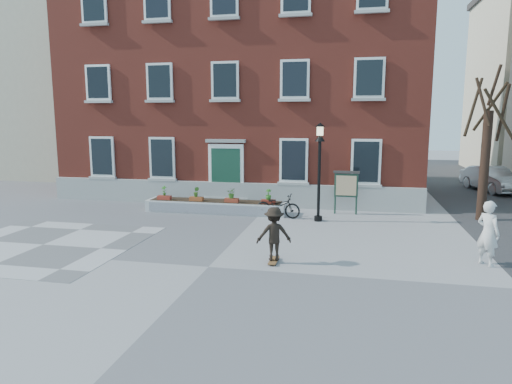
% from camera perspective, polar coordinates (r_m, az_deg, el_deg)
% --- Properties ---
extents(ground, '(100.00, 100.00, 0.00)m').
position_cam_1_polar(ground, '(12.97, -5.96, -9.29)').
color(ground, gray).
rests_on(ground, ground).
extents(checker_patch, '(6.00, 6.00, 0.01)m').
position_cam_1_polar(checker_patch, '(16.58, -25.06, -5.98)').
color(checker_patch, '#5B5B5D').
rests_on(checker_patch, ground).
extents(distant_building, '(10.00, 12.00, 13.00)m').
position_cam_1_polar(distant_building, '(38.56, -22.99, 12.10)').
color(distant_building, '#BEB699').
rests_on(distant_building, ground).
extents(bicycle, '(1.97, 0.88, 1.00)m').
position_cam_1_polar(bicycle, '(18.97, 2.74, -1.73)').
color(bicycle, black).
rests_on(bicycle, ground).
extents(parked_car, '(2.68, 4.56, 1.42)m').
position_cam_1_polar(parked_car, '(28.85, 27.39, 1.45)').
color(parked_car, '#B7B9BC').
rests_on(parked_car, ground).
extents(bystander, '(0.77, 0.80, 1.85)m').
position_cam_1_polar(bystander, '(14.35, 27.01, -4.61)').
color(bystander, silver).
rests_on(bystander, ground).
extents(brick_building, '(18.40, 10.85, 12.60)m').
position_cam_1_polar(brick_building, '(26.40, -0.78, 14.02)').
color(brick_building, '#963729').
rests_on(brick_building, ground).
extents(planter_assembly, '(6.20, 1.12, 1.15)m').
position_cam_1_polar(planter_assembly, '(20.10, -5.04, -1.69)').
color(planter_assembly, silver).
rests_on(planter_assembly, ground).
extents(bare_tree, '(1.83, 1.83, 6.16)m').
position_cam_1_polar(bare_tree, '(20.39, 26.79, 4.55)').
color(bare_tree, '#301E15').
rests_on(bare_tree, ground).
extents(lamp_post, '(0.40, 0.40, 3.93)m').
position_cam_1_polar(lamp_post, '(18.21, 7.94, 4.21)').
color(lamp_post, black).
rests_on(lamp_post, ground).
extents(notice_board, '(1.10, 0.16, 1.87)m').
position_cam_1_polar(notice_board, '(19.91, 11.21, 0.85)').
color(notice_board, '#1A3426').
rests_on(notice_board, ground).
extents(skateboarder, '(1.12, 0.84, 1.62)m').
position_cam_1_polar(skateboarder, '(13.05, 2.26, -5.27)').
color(skateboarder, brown).
rests_on(skateboarder, ground).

